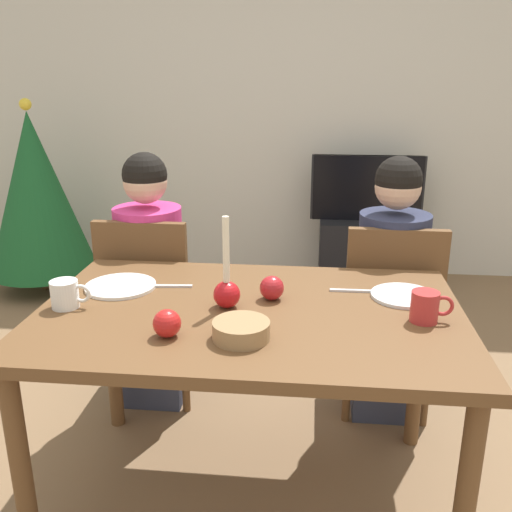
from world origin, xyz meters
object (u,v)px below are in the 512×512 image
at_px(plate_right, 404,296).
at_px(mug_left, 66,294).
at_px(chair_left, 150,299).
at_px(tv, 367,188).
at_px(plate_left, 121,286).
at_px(bowl_walnuts, 242,330).
at_px(mug_right, 426,307).
at_px(person_right_child, 390,294).
at_px(person_left_child, 151,285).
at_px(chair_right, 389,309).
at_px(christmas_tree, 36,194).
at_px(candle_centerpiece, 227,289).
at_px(apple_by_left_plate, 167,323).
at_px(dining_table, 250,332).
at_px(tv_stand, 363,251).
at_px(apple_near_candle, 272,288).

relative_size(plate_right, mug_left, 1.68).
height_order(chair_left, tv, tv).
bearing_deg(plate_right, tv, 88.70).
distance_m(chair_left, plate_left, 0.52).
height_order(mug_left, bowl_walnuts, mug_left).
bearing_deg(mug_right, person_right_child, 91.32).
bearing_deg(person_left_child, mug_right, -31.93).
height_order(chair_right, person_left_child, person_left_child).
distance_m(christmas_tree, bowl_walnuts, 2.76).
bearing_deg(plate_right, candle_centerpiece, -165.99).
bearing_deg(apple_by_left_plate, mug_right, 13.66).
bearing_deg(chair_right, apple_by_left_plate, -132.45).
distance_m(chair_right, bowl_walnuts, 1.02).
relative_size(dining_table, apple_by_left_plate, 16.64).
bearing_deg(apple_by_left_plate, tv_stand, 72.66).
bearing_deg(person_right_child, chair_left, -178.26).
distance_m(chair_left, candle_centerpiece, 0.81).
bearing_deg(candle_centerpiece, mug_right, -4.13).
relative_size(tv, plate_right, 3.48).
xyz_separation_m(chair_right, christmas_tree, (-2.25, 1.34, 0.18)).
xyz_separation_m(person_right_child, mug_right, (0.02, -0.68, 0.23)).
relative_size(plate_right, bowl_walnuts, 1.33).
distance_m(tv_stand, plate_right, 2.20).
relative_size(christmas_tree, mug_left, 9.86).
height_order(chair_right, mug_left, chair_right).
relative_size(person_left_child, christmas_tree, 0.88).
bearing_deg(bowl_walnuts, mug_left, 164.40).
relative_size(chair_right, christmas_tree, 0.68).
bearing_deg(person_left_child, candle_centerpiece, -54.49).
bearing_deg(christmas_tree, apple_near_candle, -46.31).
bearing_deg(tv_stand, christmas_tree, -171.22).
bearing_deg(plate_left, chair_right, 24.15).
relative_size(dining_table, person_left_child, 1.19).
distance_m(chair_left, person_right_child, 1.07).
distance_m(dining_table, plate_left, 0.52).
distance_m(tv, candle_centerpiece, 2.38).
distance_m(christmas_tree, mug_right, 3.01).
bearing_deg(mug_right, person_left_child, 148.07).
height_order(person_right_child, tv, person_right_child).
height_order(person_right_child, apple_near_candle, person_right_child).
bearing_deg(person_left_child, plate_left, -85.62).
xyz_separation_m(tv_stand, candle_centerpiece, (-0.65, -2.29, 0.57)).
bearing_deg(chair_right, person_left_child, 178.26).
bearing_deg(mug_right, candle_centerpiece, 175.87).
relative_size(christmas_tree, mug_right, 10.00).
height_order(candle_centerpiece, plate_right, candle_centerpiece).
relative_size(mug_left, bowl_walnuts, 0.79).
bearing_deg(person_right_child, person_left_child, 180.00).
height_order(candle_centerpiece, plate_left, candle_centerpiece).
relative_size(plate_right, mug_right, 1.71).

